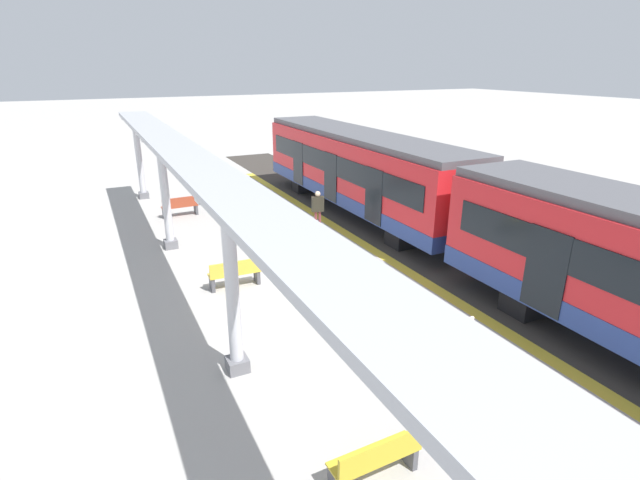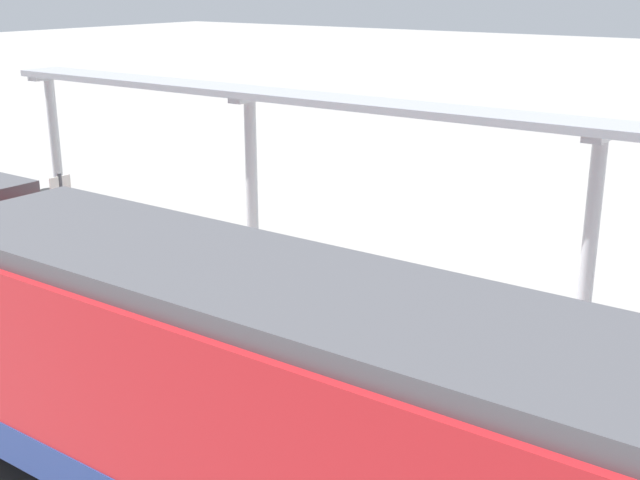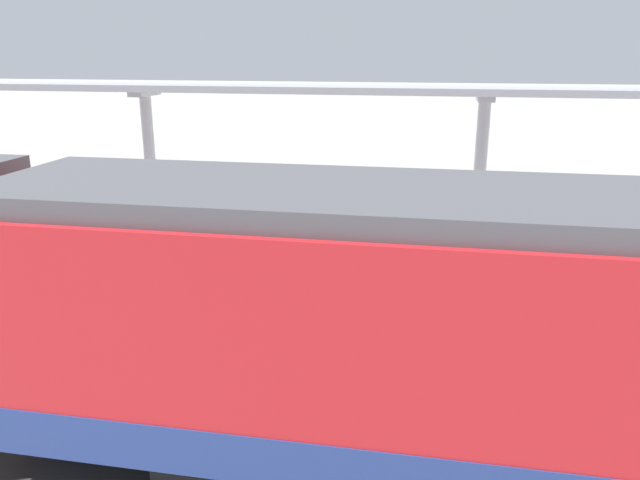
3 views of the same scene
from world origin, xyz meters
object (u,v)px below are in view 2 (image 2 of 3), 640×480
object	(u,v)px
canopy_pillar_third	(252,177)
canopy_pillar_fourth	(55,143)
canopy_pillar_second	(591,237)
passenger_waiting_near_edge	(411,395)
bench_near_end	(365,287)
bench_mid_platform	(114,224)
trash_bin	(50,206)
platform_info_sign	(63,210)
train_near_carriage	(416,465)

from	to	relation	value
canopy_pillar_third	canopy_pillar_fourth	distance (m)	7.39
canopy_pillar_second	passenger_waiting_near_edge	size ratio (longest dim) A/B	2.46
canopy_pillar_third	bench_near_end	xyz separation A→B (m)	(-1.14, -3.97, -1.53)
canopy_pillar_third	canopy_pillar_fourth	size ratio (longest dim) A/B	1.00
bench_mid_platform	trash_bin	xyz separation A→B (m)	(0.06, 2.70, 0.02)
bench_near_end	bench_mid_platform	bearing A→B (deg)	89.67
canopy_pillar_second	canopy_pillar_fourth	world-z (taller)	same
bench_near_end	trash_bin	bearing A→B (deg)	89.40
platform_info_sign	bench_mid_platform	bearing A→B (deg)	15.42
canopy_pillar_third	canopy_pillar_fourth	world-z (taller)	same
train_near_carriage	bench_near_end	size ratio (longest dim) A/B	9.00
trash_bin	passenger_waiting_near_edge	xyz separation A→B (m)	(-4.48, -13.99, 0.52)
train_near_carriage	canopy_pillar_fourth	bearing A→B (deg)	63.65
train_near_carriage	bench_mid_platform	world-z (taller)	train_near_carriage
train_near_carriage	canopy_pillar_third	size ratio (longest dim) A/B	3.50
canopy_pillar_second	bench_near_end	world-z (taller)	canopy_pillar_second
passenger_waiting_near_edge	train_near_carriage	bearing A→B (deg)	-150.07
platform_info_sign	passenger_waiting_near_edge	xyz separation A→B (m)	(-2.51, -10.77, -0.34)
canopy_pillar_third	passenger_waiting_near_edge	size ratio (longest dim) A/B	2.46
bench_near_end	platform_info_sign	xyz separation A→B (m)	(-1.86, 7.22, 0.89)
bench_near_end	canopy_pillar_second	bearing A→B (deg)	-74.49
canopy_pillar_third	bench_near_end	distance (m)	4.41
passenger_waiting_near_edge	bench_mid_platform	bearing A→B (deg)	68.65
bench_near_end	canopy_pillar_fourth	bearing A→B (deg)	84.26
train_near_carriage	canopy_pillar_third	xyz separation A→B (m)	(8.14, 9.04, 0.14)
platform_info_sign	train_near_carriage	bearing A→B (deg)	-112.71
canopy_pillar_fourth	bench_mid_platform	xyz separation A→B (m)	(-1.10, -3.63, -1.53)
train_near_carriage	canopy_pillar_second	size ratio (longest dim) A/B	3.50
canopy_pillar_fourth	bench_near_end	world-z (taller)	canopy_pillar_fourth
canopy_pillar_third	platform_info_sign	xyz separation A→B (m)	(-3.00, 3.24, -0.65)
canopy_pillar_third	trash_bin	bearing A→B (deg)	99.07
train_near_carriage	passenger_waiting_near_edge	world-z (taller)	train_near_carriage
bench_mid_platform	platform_info_sign	distance (m)	2.16
platform_info_sign	canopy_pillar_fourth	bearing A→B (deg)	54.14
canopy_pillar_third	platform_info_sign	size ratio (longest dim) A/B	1.77
bench_near_end	passenger_waiting_near_edge	xyz separation A→B (m)	(-4.37, -3.55, 0.55)
bench_mid_platform	bench_near_end	bearing A→B (deg)	-90.33
train_near_carriage	passenger_waiting_near_edge	distance (m)	3.14
canopy_pillar_second	bench_mid_platform	xyz separation A→B (m)	(-1.10, 11.86, -1.53)
trash_bin	passenger_waiting_near_edge	world-z (taller)	passenger_waiting_near_edge
platform_info_sign	canopy_pillar_second	bearing A→B (deg)	-75.18
canopy_pillar_third	passenger_waiting_near_edge	xyz separation A→B (m)	(-5.51, -7.53, -0.98)
trash_bin	passenger_waiting_near_edge	bearing A→B (deg)	-107.76
canopy_pillar_second	platform_info_sign	distance (m)	11.74
canopy_pillar_second	platform_info_sign	size ratio (longest dim) A/B	1.77
train_near_carriage	trash_bin	distance (m)	17.11
train_near_carriage	bench_mid_platform	distance (m)	14.68
canopy_pillar_fourth	platform_info_sign	size ratio (longest dim) A/B	1.77
passenger_waiting_near_edge	trash_bin	bearing A→B (deg)	72.24
canopy_pillar_fourth	bench_near_end	distance (m)	11.53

